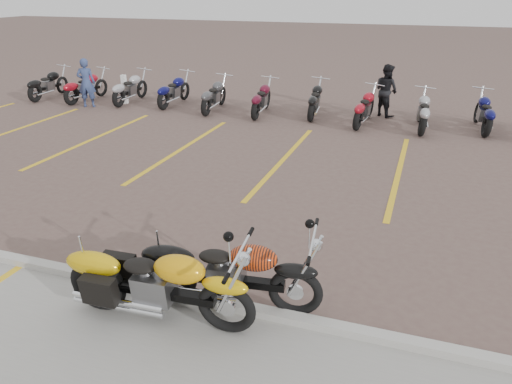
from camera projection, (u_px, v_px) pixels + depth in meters
ground at (217, 231)px, 8.54m from camera, size 100.00×100.00×0.00m
curb at (159, 290)px, 6.77m from camera, size 60.00×0.18×0.12m
parking_stripes at (283, 159)px, 12.02m from camera, size 38.00×5.50×0.01m
yellow_cruiser at (156, 284)px, 6.11m from camera, size 2.48×0.39×1.02m
flame_cruiser at (227, 274)px, 6.36m from camera, size 2.37×0.48×0.98m
person_a at (86, 83)px, 16.92m from camera, size 0.70×0.58×1.64m
person_b at (386, 90)px, 15.72m from camera, size 1.01×0.98×1.63m
bollard at (125, 89)px, 17.52m from camera, size 0.16×0.16×1.00m
bg_bike_row at (262, 97)px, 16.10m from camera, size 17.15×2.00×1.10m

